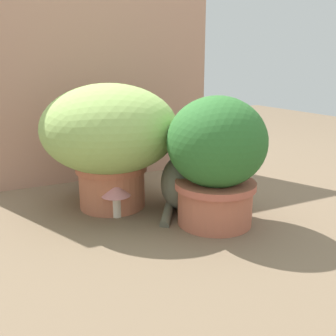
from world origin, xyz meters
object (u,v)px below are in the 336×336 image
cat (183,178)px  mushroom_ornament_pink (116,192)px  grass_planter (110,135)px  leafy_planter (216,157)px

cat → mushroom_ornament_pink: size_ratio=2.36×
grass_planter → leafy_planter: (0.28, -0.33, -0.05)m
grass_planter → mushroom_ornament_pink: size_ratio=3.90×
leafy_planter → mushroom_ornament_pink: leafy_planter is taller
leafy_planter → mushroom_ornament_pink: 0.40m
leafy_planter → cat: 0.24m
grass_planter → cat: bearing=-27.9°
grass_planter → leafy_planter: 0.44m
grass_planter → cat: grass_planter is taller
grass_planter → mushroom_ornament_pink: bearing=-101.4°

